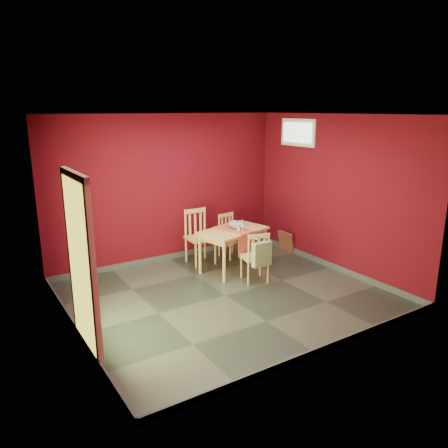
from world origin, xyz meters
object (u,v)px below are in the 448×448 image
chair_far_left (199,236)px  cat (235,223)px  dining_table (233,235)px  picture_frame (286,241)px  chair_near (256,256)px  tote_bag (262,254)px  chair_far_right (230,235)px

chair_far_left → cat: bearing=-60.1°
dining_table → picture_frame: size_ratio=3.27×
chair_near → tote_bag: (-0.03, -0.21, 0.10)m
tote_bag → dining_table: bearing=88.0°
dining_table → tote_bag: tote_bag is taller
chair_far_left → chair_near: (0.31, -1.32, -0.07)m
chair_far_left → tote_bag: size_ratio=2.17×
chair_near → picture_frame: chair_near is taller
chair_far_left → picture_frame: chair_far_left is taller
dining_table → cat: 0.21m
chair_far_right → picture_frame: 1.19m
chair_far_left → chair_far_right: (0.67, -0.01, -0.09)m
picture_frame → tote_bag: bearing=-142.5°
chair_near → tote_bag: bearing=-99.6°
dining_table → picture_frame: bearing=11.5°
cat → chair_far_left: bearing=127.3°
chair_far_left → tote_bag: (0.28, -1.52, 0.03)m
chair_far_right → chair_near: chair_near is taller
chair_near → chair_far_right: bearing=74.6°
chair_far_right → cat: 0.82m
chair_far_left → chair_near: bearing=-76.6°
cat → picture_frame: 1.58m
dining_table → chair_near: chair_near is taller
chair_near → dining_table: bearing=90.5°
chair_near → cat: cat is taller
chair_far_left → picture_frame: bearing=-11.6°
cat → picture_frame: size_ratio=1.02×
dining_table → chair_near: 0.68m
dining_table → cat: (0.06, 0.02, 0.19)m
chair_far_right → tote_bag: bearing=-104.6°
dining_table → chair_far_right: 0.78m
tote_bag → chair_near: bearing=80.4°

